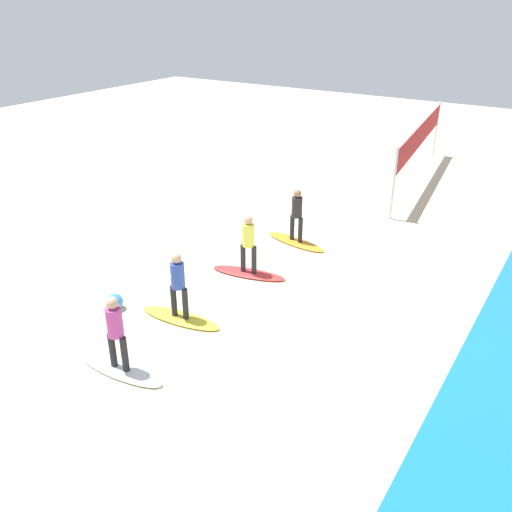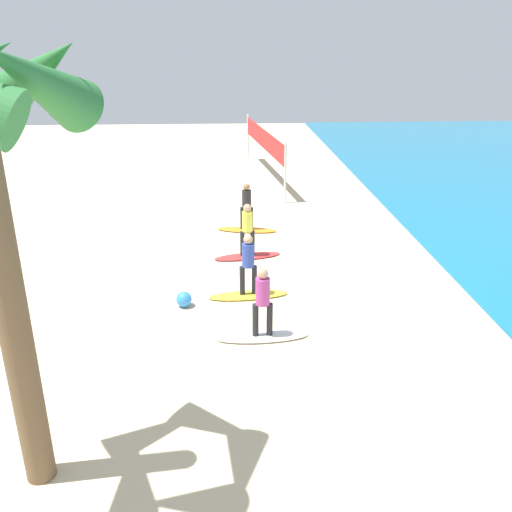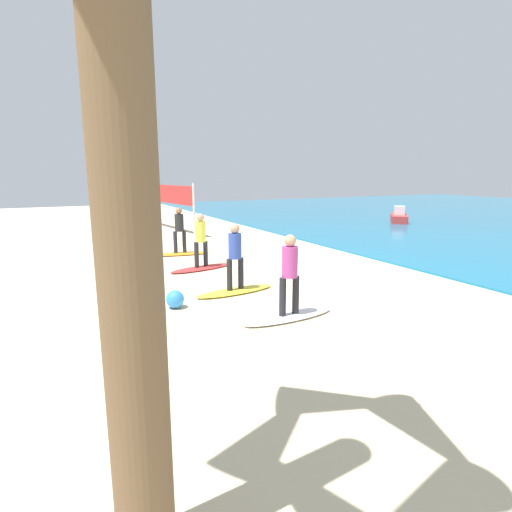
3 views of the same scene
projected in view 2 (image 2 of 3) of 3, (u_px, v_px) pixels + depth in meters
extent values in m
plane|color=beige|center=(342.00, 267.00, 16.20)|extent=(60.00, 60.00, 0.00)
ellipsoid|color=orange|center=(247.00, 230.00, 19.23)|extent=(0.93, 2.17, 0.09)
cylinder|color=#232328|center=(251.00, 218.00, 19.05)|extent=(0.14, 0.14, 0.78)
cylinder|color=#232328|center=(242.00, 218.00, 19.09)|extent=(0.14, 0.14, 0.78)
cylinder|color=#262628|center=(247.00, 199.00, 18.81)|extent=(0.32, 0.32, 0.62)
sphere|color=#9E704C|center=(247.00, 187.00, 18.65)|extent=(0.24, 0.24, 0.24)
ellipsoid|color=red|center=(248.00, 256.00, 16.89)|extent=(0.96, 2.17, 0.09)
cylinder|color=#232328|center=(252.00, 243.00, 16.76)|extent=(0.14, 0.14, 0.78)
cylinder|color=#232328|center=(242.00, 244.00, 16.69)|extent=(0.14, 0.14, 0.78)
cylinder|color=#E0E04C|center=(247.00, 222.00, 16.47)|extent=(0.32, 0.32, 0.62)
sphere|color=tan|center=(247.00, 208.00, 16.31)|extent=(0.24, 0.24, 0.24)
ellipsoid|color=yellow|center=(248.00, 295.00, 14.31)|extent=(0.77, 2.15, 0.09)
cylinder|color=#232328|center=(254.00, 280.00, 14.17)|extent=(0.14, 0.14, 0.78)
cylinder|color=#232328|center=(242.00, 280.00, 14.13)|extent=(0.14, 0.14, 0.78)
cylinder|color=#334CAD|center=(248.00, 255.00, 13.89)|extent=(0.32, 0.32, 0.62)
sphere|color=tan|center=(248.00, 239.00, 13.73)|extent=(0.24, 0.24, 0.24)
ellipsoid|color=white|center=(262.00, 336.00, 12.32)|extent=(0.68, 2.13, 0.09)
cylinder|color=#232328|center=(270.00, 319.00, 12.17)|extent=(0.14, 0.14, 0.78)
cylinder|color=#232328|center=(255.00, 320.00, 12.14)|extent=(0.14, 0.14, 0.78)
cylinder|color=#B74293|center=(263.00, 291.00, 11.89)|extent=(0.32, 0.32, 0.62)
sphere|color=tan|center=(263.00, 273.00, 11.73)|extent=(0.24, 0.24, 0.24)
cylinder|color=silver|center=(248.00, 137.00, 30.33)|extent=(0.10, 0.10, 2.50)
cylinder|color=silver|center=(285.00, 173.00, 22.11)|extent=(0.10, 0.10, 2.50)
cube|color=red|center=(264.00, 139.00, 25.98)|extent=(8.93, 1.19, 0.90)
cylinder|color=brown|center=(12.00, 314.00, 7.40)|extent=(0.44, 0.44, 5.66)
cone|color=#2D7538|center=(35.00, 79.00, 6.05)|extent=(2.05, 1.26, 1.40)
cone|color=#2D7538|center=(34.00, 74.00, 6.96)|extent=(1.70, 1.97, 1.40)
sphere|color=#338CE5|center=(184.00, 299.00, 13.73)|extent=(0.40, 0.40, 0.40)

